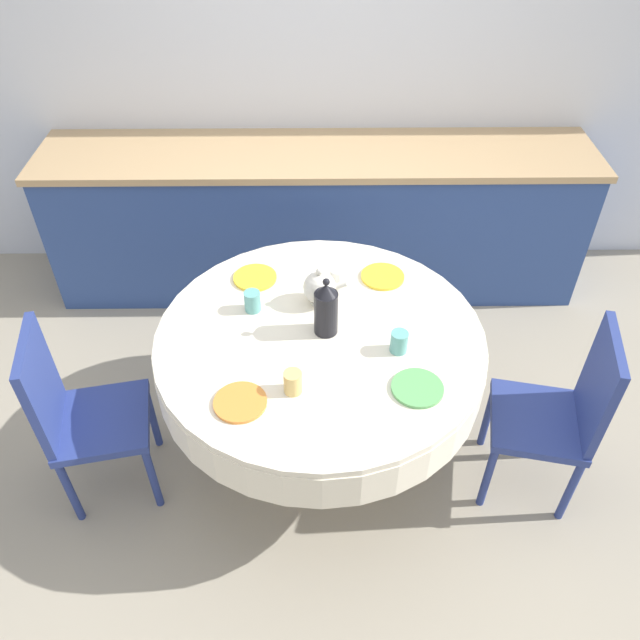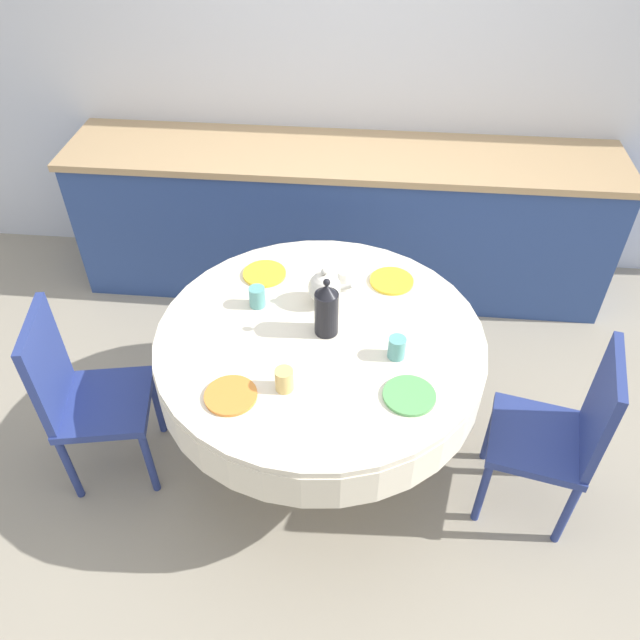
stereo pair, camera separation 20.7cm
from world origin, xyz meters
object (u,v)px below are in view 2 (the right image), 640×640
object	(u,v)px
chair_left	(562,431)
coffee_carafe	(326,309)
teapot	(324,288)
chair_right	(82,392)

from	to	relation	value
chair_left	coffee_carafe	xyz separation A→B (m)	(-1.00, 0.24, 0.38)
chair_left	coffee_carafe	world-z (taller)	coffee_carafe
coffee_carafe	teapot	world-z (taller)	coffee_carafe
teapot	coffee_carafe	bearing A→B (deg)	-81.88
chair_left	chair_right	size ratio (longest dim) A/B	1.00
chair_right	coffee_carafe	world-z (taller)	coffee_carafe
chair_left	teapot	world-z (taller)	teapot
chair_right	teapot	bearing A→B (deg)	100.75
chair_left	chair_right	world-z (taller)	same
coffee_carafe	chair_left	bearing A→B (deg)	-13.44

